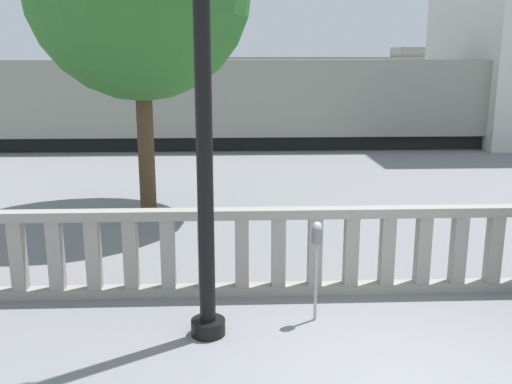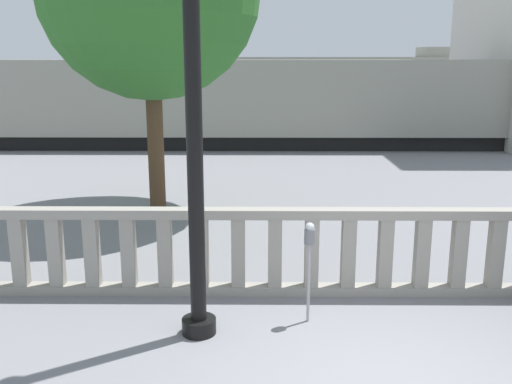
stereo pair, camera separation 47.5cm
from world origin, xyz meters
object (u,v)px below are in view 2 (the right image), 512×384
Objects in this scene: lamppost at (194,103)px; train_far at (316,84)px; parking_meter at (309,246)px; train_near at (262,102)px.

train_far is at bearing 81.82° from lamppost.
lamppost is 2.38m from parking_meter.
lamppost is at bearing -98.18° from train_far.
lamppost is at bearing -92.99° from train_near.
train_far reaches higher than train_near.
parking_meter is (1.43, 0.35, -1.87)m from lamppost.
train_far is (3.49, 14.13, 0.07)m from train_near.
train_near is at bearing 87.01° from lamppost.
parking_meter is 15.59m from train_near.
parking_meter is 29.84m from train_far.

